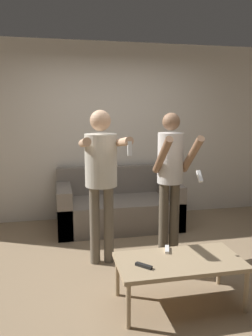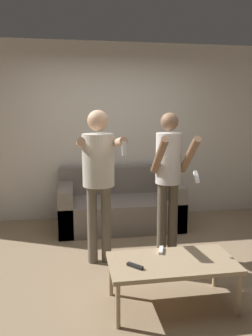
{
  "view_description": "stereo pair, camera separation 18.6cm",
  "coord_description": "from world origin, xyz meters",
  "px_view_note": "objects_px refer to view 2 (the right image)",
  "views": [
    {
      "loc": [
        -0.78,
        -3.16,
        1.68
      ],
      "look_at": [
        0.05,
        0.82,
        0.97
      ],
      "focal_mm": 35.0,
      "sensor_mm": 36.0,
      "label": 1
    },
    {
      "loc": [
        -0.6,
        -3.19,
        1.68
      ],
      "look_at": [
        0.05,
        0.82,
        0.97
      ],
      "focal_mm": 35.0,
      "sensor_mm": 36.0,
      "label": 2
    }
  ],
  "objects_px": {
    "person_standing_right": "(169,171)",
    "remote_near": "(135,266)",
    "couch": "(120,207)",
    "remote_far": "(161,250)",
    "coffee_table": "(172,265)",
    "person_standing_left": "(99,168)"
  },
  "relations": [
    {
      "from": "person_standing_right",
      "to": "remote_near",
      "type": "height_order",
      "value": "person_standing_right"
    },
    {
      "from": "remote_near",
      "to": "couch",
      "type": "bearing_deg",
      "value": 85.28
    },
    {
      "from": "person_standing_right",
      "to": "coffee_table",
      "type": "distance_m",
      "value": 1.15
    },
    {
      "from": "couch",
      "to": "remote_near",
      "type": "bearing_deg",
      "value": -94.72
    },
    {
      "from": "couch",
      "to": "person_standing_right",
      "type": "height_order",
      "value": "person_standing_right"
    },
    {
      "from": "couch",
      "to": "person_standing_right",
      "type": "xyz_separation_m",
      "value": [
        0.39,
        -1.17,
        0.73
      ]
    },
    {
      "from": "remote_near",
      "to": "person_standing_right",
      "type": "bearing_deg",
      "value": 60.08
    },
    {
      "from": "remote_near",
      "to": "remote_far",
      "type": "xyz_separation_m",
      "value": [
        0.29,
        0.27,
        0.0
      ]
    },
    {
      "from": "person_standing_right",
      "to": "coffee_table",
      "type": "bearing_deg",
      "value": -104.03
    },
    {
      "from": "couch",
      "to": "remote_near",
      "type": "distance_m",
      "value": 2.17
    },
    {
      "from": "remote_far",
      "to": "person_standing_right",
      "type": "bearing_deg",
      "value": 69.06
    },
    {
      "from": "remote_near",
      "to": "remote_far",
      "type": "relative_size",
      "value": 0.87
    },
    {
      "from": "remote_near",
      "to": "remote_far",
      "type": "bearing_deg",
      "value": 42.36
    },
    {
      "from": "person_standing_right",
      "to": "coffee_table",
      "type": "xyz_separation_m",
      "value": [
        -0.23,
        -0.92,
        -0.64
      ]
    },
    {
      "from": "person_standing_right",
      "to": "remote_near",
      "type": "distance_m",
      "value": 1.28
    },
    {
      "from": "couch",
      "to": "person_standing_left",
      "type": "distance_m",
      "value": 1.46
    },
    {
      "from": "person_standing_left",
      "to": "remote_near",
      "type": "xyz_separation_m",
      "value": [
        0.21,
        -0.99,
        -0.65
      ]
    },
    {
      "from": "coffee_table",
      "to": "person_standing_right",
      "type": "bearing_deg",
      "value": 75.97
    },
    {
      "from": "person_standing_left",
      "to": "person_standing_right",
      "type": "bearing_deg",
      "value": -0.01
    },
    {
      "from": "person_standing_right",
      "to": "remote_near",
      "type": "xyz_separation_m",
      "value": [
        -0.57,
        -0.99,
        -0.59
      ]
    },
    {
      "from": "person_standing_right",
      "to": "remote_far",
      "type": "bearing_deg",
      "value": -110.94
    },
    {
      "from": "person_standing_right",
      "to": "remote_far",
      "type": "relative_size",
      "value": 10.79
    }
  ]
}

